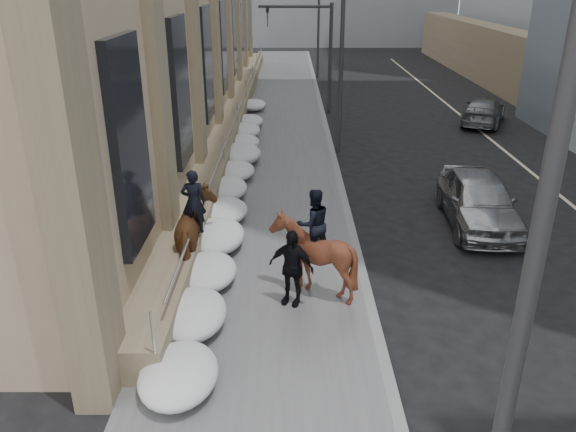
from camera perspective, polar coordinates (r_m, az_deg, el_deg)
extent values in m
plane|color=black|center=(12.82, -2.99, -11.62)|extent=(140.00, 140.00, 0.00)
cube|color=#4E4E51|center=(21.76, -1.69, 3.71)|extent=(5.00, 80.00, 0.12)
cube|color=slate|center=(21.84, 5.21, 3.69)|extent=(0.24, 80.00, 0.12)
cube|color=#BFB78C|center=(23.89, 24.42, 3.24)|extent=(0.15, 70.00, 0.01)
cube|color=#6F6248|center=(31.41, -5.34, 10.46)|extent=(1.10, 44.00, 0.90)
cylinder|color=silver|center=(31.18, -4.56, 12.09)|extent=(0.06, 42.00, 0.06)
cube|color=black|center=(23.98, -8.28, 15.02)|extent=(0.20, 2.20, 4.50)
cylinder|color=#2D2D30|center=(6.02, 22.32, -12.15)|extent=(0.18, 0.18, 8.00)
cylinder|color=#2D2D30|center=(24.83, 5.43, 15.42)|extent=(0.18, 0.18, 8.00)
cylinder|color=#2D2D30|center=(44.69, 3.12, 18.90)|extent=(0.18, 0.18, 8.00)
cylinder|color=#2D2D30|center=(32.88, 4.31, 15.58)|extent=(0.20, 0.20, 6.00)
cylinder|color=#2D2D30|center=(32.55, 0.71, 20.52)|extent=(4.00, 0.16, 0.16)
imported|color=black|center=(32.59, -2.09, 19.63)|extent=(0.18, 0.22, 1.10)
ellipsoid|color=silver|center=(12.72, -9.67, -9.77)|extent=(1.50, 2.10, 0.68)
ellipsoid|color=silver|center=(16.17, -7.29, -2.00)|extent=(1.60, 2.20, 0.72)
ellipsoid|color=silver|center=(19.86, -6.20, 2.80)|extent=(1.40, 2.00, 0.64)
ellipsoid|color=silver|center=(23.60, -4.86, 6.33)|extent=(1.70, 2.30, 0.76)
ellipsoid|color=silver|center=(27.46, -4.39, 8.65)|extent=(1.50, 2.10, 0.66)
imported|color=#553219|center=(14.92, -9.24, -1.63)|extent=(1.31, 2.47, 2.01)
imported|color=black|center=(14.74, -9.35, 1.44)|extent=(0.67, 0.47, 1.72)
imported|color=#4B2415|center=(13.52, 2.53, -4.05)|extent=(2.17, 2.29, 2.01)
imported|color=black|center=(13.31, 2.56, -0.70)|extent=(1.02, 0.91, 1.72)
imported|color=black|center=(13.13, 0.33, -5.24)|extent=(1.20, 0.84, 1.88)
imported|color=gray|center=(18.63, 18.76, 1.57)|extent=(2.32, 5.05, 1.68)
imported|color=slate|center=(32.16, 19.23, 10.04)|extent=(3.77, 5.16, 1.39)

